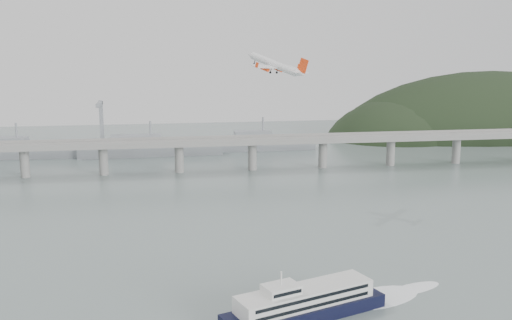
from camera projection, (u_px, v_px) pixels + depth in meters
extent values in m
plane|color=slate|center=(279.00, 286.00, 216.92)|extent=(900.00, 900.00, 0.00)
cube|color=gray|center=(223.00, 142.00, 406.85)|extent=(800.00, 22.00, 2.20)
cube|color=gray|center=(225.00, 142.00, 396.28)|extent=(800.00, 0.60, 1.80)
cube|color=gray|center=(222.00, 137.00, 416.64)|extent=(800.00, 0.60, 1.80)
cylinder|color=gray|center=(25.00, 163.00, 389.27)|extent=(6.00, 6.00, 21.00)
cylinder|color=gray|center=(103.00, 161.00, 396.82)|extent=(6.00, 6.00, 21.00)
cylinder|color=gray|center=(179.00, 158.00, 404.37)|extent=(6.00, 6.00, 21.00)
cylinder|color=gray|center=(252.00, 156.00, 411.92)|extent=(6.00, 6.00, 21.00)
cylinder|color=gray|center=(323.00, 154.00, 419.46)|extent=(6.00, 6.00, 21.00)
cylinder|color=gray|center=(391.00, 152.00, 427.01)|extent=(6.00, 6.00, 21.00)
cylinder|color=gray|center=(456.00, 150.00, 434.56)|extent=(6.00, 6.00, 21.00)
ellipsoid|color=black|center=(487.00, 152.00, 581.01)|extent=(320.00, 150.00, 156.00)
ellipsoid|color=black|center=(398.00, 150.00, 555.80)|extent=(140.00, 110.00, 96.00)
cube|color=gray|center=(18.00, 153.00, 455.16)|extent=(95.67, 20.15, 8.00)
cube|color=gray|center=(4.00, 143.00, 452.17)|extent=(33.90, 15.02, 8.00)
cylinder|color=gray|center=(16.00, 132.00, 452.04)|extent=(1.60, 1.60, 14.00)
cube|color=gray|center=(151.00, 150.00, 465.41)|extent=(110.55, 21.43, 8.00)
cube|color=gray|center=(136.00, 141.00, 462.19)|extent=(39.01, 16.73, 8.00)
cylinder|color=gray|center=(150.00, 130.00, 462.29)|extent=(1.60, 1.60, 14.00)
cube|color=gray|center=(263.00, 145.00, 488.69)|extent=(85.00, 13.60, 8.00)
cube|color=gray|center=(253.00, 136.00, 485.85)|extent=(29.75, 11.90, 8.00)
cylinder|color=gray|center=(263.00, 126.00, 485.57)|extent=(1.60, 1.60, 14.00)
cube|color=gray|center=(102.00, 125.00, 490.18)|extent=(3.00, 3.00, 40.00)
cube|color=gray|center=(99.00, 104.00, 476.98)|extent=(3.00, 28.00, 3.00)
cube|color=black|center=(305.00, 311.00, 192.46)|extent=(56.71, 31.38, 4.44)
cube|color=silver|center=(305.00, 296.00, 191.49)|extent=(47.60, 26.28, 5.55)
cube|color=black|center=(315.00, 298.00, 186.39)|extent=(39.72, 14.50, 1.11)
cube|color=black|center=(315.00, 306.00, 186.91)|extent=(39.72, 14.50, 1.11)
cube|color=black|center=(295.00, 286.00, 196.03)|extent=(39.72, 14.50, 1.11)
cube|color=black|center=(295.00, 293.00, 196.55)|extent=(39.72, 14.50, 1.11)
cube|color=silver|center=(281.00, 289.00, 186.48)|extent=(13.08, 11.08, 2.89)
cube|color=black|center=(288.00, 294.00, 183.10)|extent=(9.44, 3.52, 1.11)
cylinder|color=silver|center=(281.00, 278.00, 185.79)|extent=(0.71, 0.71, 4.44)
ellipsoid|color=white|center=(379.00, 297.00, 207.53)|extent=(35.49, 25.89, 0.22)
ellipsoid|color=white|center=(413.00, 289.00, 214.85)|extent=(25.26, 15.66, 0.22)
cylinder|color=white|center=(274.00, 64.00, 309.84)|extent=(21.46, 25.62, 12.06)
cone|color=white|center=(250.00, 54.00, 319.14)|extent=(6.24, 6.40, 4.92)
cone|color=white|center=(301.00, 74.00, 300.07)|extent=(7.04, 7.12, 5.22)
cube|color=white|center=(275.00, 67.00, 309.60)|extent=(30.18, 28.22, 3.66)
cube|color=white|center=(300.00, 72.00, 300.41)|extent=(11.65, 11.08, 1.85)
cube|color=#F73E10|center=(303.00, 66.00, 298.70)|extent=(4.87, 4.90, 7.99)
cylinder|color=#F73E10|center=(279.00, 69.00, 315.47)|extent=(5.03, 5.40, 3.63)
cylinder|color=black|center=(276.00, 67.00, 316.69)|extent=(2.52, 2.24, 2.46)
cube|color=white|center=(279.00, 67.00, 315.13)|extent=(2.17, 2.32, 1.98)
cylinder|color=#F73E10|center=(265.00, 68.00, 306.43)|extent=(5.03, 5.40, 3.63)
cylinder|color=black|center=(262.00, 67.00, 307.65)|extent=(2.52, 2.24, 2.46)
cube|color=white|center=(266.00, 66.00, 306.08)|extent=(2.17, 2.32, 1.98)
cylinder|color=black|center=(277.00, 70.00, 312.35)|extent=(1.10, 0.98, 2.57)
cylinder|color=black|center=(277.00, 73.00, 312.73)|extent=(1.32, 1.33, 1.47)
cylinder|color=black|center=(271.00, 70.00, 308.08)|extent=(1.10, 0.98, 2.57)
cylinder|color=black|center=(270.00, 72.00, 308.45)|extent=(1.32, 1.33, 1.47)
cylinder|color=black|center=(254.00, 62.00, 317.77)|extent=(1.10, 0.98, 2.57)
cylinder|color=black|center=(254.00, 64.00, 318.15)|extent=(1.32, 1.33, 1.47)
cube|color=#F73E10|center=(299.00, 66.00, 322.01)|extent=(1.81, 1.81, 2.94)
cube|color=#F73E10|center=(257.00, 65.00, 294.04)|extent=(1.81, 1.81, 2.94)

